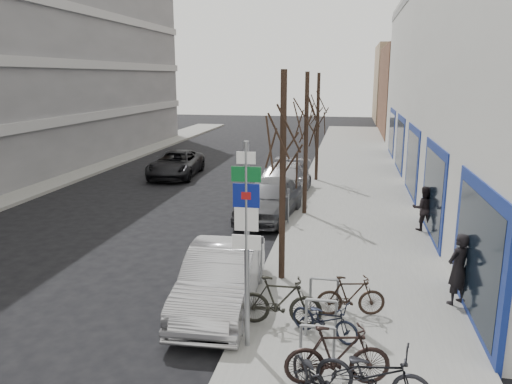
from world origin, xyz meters
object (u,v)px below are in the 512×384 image
at_px(bike_mid_curb, 325,316).
at_px(pedestrian_near, 458,269).
at_px(tree_near, 283,127).
at_px(bike_near_left, 316,377).
at_px(bike_far_curb, 373,369).
at_px(tree_far, 318,102).
at_px(parked_car_front, 221,278).
at_px(meter_mid, 288,203).
at_px(highway_sign_pole, 247,234).
at_px(parked_car_mid, 270,199).
at_px(bike_near_right, 337,355).
at_px(bike_far_inner, 351,296).
at_px(meter_front, 261,255).
at_px(bike_mid_inner, 280,301).
at_px(tree_mid, 307,110).
at_px(pedestrian_far, 423,208).
at_px(lane_car, 176,164).
at_px(parked_car_back, 282,182).
at_px(bike_rack, 321,314).
at_px(meter_back, 303,174).

relative_size(bike_mid_curb, pedestrian_near, 0.89).
distance_m(tree_near, bike_near_left, 6.27).
bearing_deg(bike_far_curb, tree_far, 17.29).
height_order(tree_near, parked_car_front, tree_near).
bearing_deg(tree_near, meter_mid, 95.14).
bearing_deg(highway_sign_pole, parked_car_mid, 96.56).
height_order(meter_mid, bike_near_right, meter_mid).
bearing_deg(bike_far_inner, highway_sign_pole, 118.58).
bearing_deg(pedestrian_near, parked_car_front, -31.00).
distance_m(tree_far, meter_front, 13.88).
xyz_separation_m(bike_mid_inner, parked_car_mid, (-1.60, 8.57, 0.07)).
height_order(tree_mid, bike_mid_curb, tree_mid).
bearing_deg(pedestrian_far, bike_far_inner, 68.55).
xyz_separation_m(parked_car_front, lane_car, (-6.40, 14.85, -0.04)).
distance_m(tree_mid, parked_car_back, 4.61).
bearing_deg(bike_far_inner, meter_mid, 6.52).
bearing_deg(meter_front, pedestrian_near, -3.24).
relative_size(tree_far, pedestrian_far, 3.51).
height_order(bike_near_right, bike_mid_inner, bike_near_right).
relative_size(tree_near, bike_near_left, 3.38).
xyz_separation_m(meter_mid, parked_car_back, (-0.82, 4.39, -0.17)).
relative_size(meter_mid, parked_car_front, 0.29).
relative_size(tree_mid, bike_mid_curb, 3.63).
distance_m(bike_rack, lane_car, 18.31).
bearing_deg(meter_mid, parked_car_front, -96.39).
height_order(bike_near_right, bike_far_curb, bike_far_curb).
distance_m(bike_mid_inner, bike_far_inner, 1.65).
relative_size(tree_far, meter_front, 4.33).
bearing_deg(tree_near, parked_car_back, 97.72).
relative_size(tree_mid, bike_near_left, 3.38).
xyz_separation_m(meter_front, parked_car_mid, (-0.85, 6.51, -0.14)).
height_order(bike_mid_curb, parked_car_mid, parked_car_mid).
relative_size(meter_mid, pedestrian_near, 0.74).
bearing_deg(parked_car_back, pedestrian_far, -33.74).
relative_size(tree_far, bike_mid_curb, 3.63).
height_order(meter_back, pedestrian_near, pedestrian_near).
relative_size(bike_mid_curb, bike_mid_inner, 0.83).
xyz_separation_m(highway_sign_pole, meter_mid, (-0.25, 8.51, -1.54)).
bearing_deg(bike_mid_inner, parked_car_front, 58.74).
relative_size(bike_rack, bike_far_inner, 1.46).
xyz_separation_m(bike_mid_curb, bike_mid_inner, (-0.98, 0.34, 0.09)).
distance_m(parked_car_mid, pedestrian_far, 5.58).
bearing_deg(meter_mid, parked_car_back, 100.63).
bearing_deg(meter_back, pedestrian_far, -49.57).
distance_m(tree_far, bike_near_left, 18.45).
relative_size(meter_mid, pedestrian_far, 0.81).
xyz_separation_m(highway_sign_pole, meter_back, (-0.25, 14.01, -1.54)).
relative_size(tree_mid, bike_far_inner, 3.54).
bearing_deg(tree_near, pedestrian_far, 50.20).
xyz_separation_m(meter_mid, bike_far_curb, (2.60, -9.80, -0.19)).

